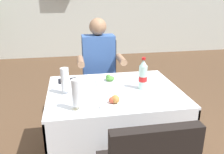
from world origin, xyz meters
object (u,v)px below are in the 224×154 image
at_px(plate_near_camera, 114,101).
at_px(beer_glass_left, 65,81).
at_px(plate_far_diner, 109,80).
at_px(main_dining_table, 114,108).
at_px(napkin_cutlery_set, 68,81).
at_px(chair_far_diner_seat, 101,77).
at_px(seated_diner_far, 99,68).
at_px(beer_glass_middle, 77,95).
at_px(cola_bottle_primary, 143,75).

bearing_deg(plate_near_camera, beer_glass_left, 146.30).
xyz_separation_m(plate_far_diner, beer_glass_left, (-0.39, -0.19, 0.09)).
bearing_deg(beer_glass_left, plate_far_diner, 26.36).
height_order(plate_far_diner, beer_glass_left, beer_glass_left).
height_order(main_dining_table, napkin_cutlery_set, napkin_cutlery_set).
relative_size(main_dining_table, napkin_cutlery_set, 5.74).
bearing_deg(beer_glass_left, chair_far_diner_seat, 64.44).
distance_m(main_dining_table, plate_far_diner, 0.26).
distance_m(seated_diner_far, napkin_cutlery_set, 0.56).
xyz_separation_m(chair_far_diner_seat, plate_far_diner, (-0.01, -0.65, 0.20)).
distance_m(beer_glass_left, napkin_cutlery_set, 0.32).
height_order(main_dining_table, seated_diner_far, seated_diner_far).
bearing_deg(beer_glass_middle, seated_diner_far, 74.42).
bearing_deg(cola_bottle_primary, seated_diner_far, 110.56).
xyz_separation_m(plate_near_camera, napkin_cutlery_set, (-0.34, 0.53, -0.01)).
bearing_deg(napkin_cutlery_set, beer_glass_left, -92.86).
bearing_deg(main_dining_table, napkin_cutlery_set, 143.83).
bearing_deg(plate_near_camera, chair_far_diner_seat, 87.43).
height_order(chair_far_diner_seat, cola_bottle_primary, cola_bottle_primary).
height_order(seated_diner_far, cola_bottle_primary, seated_diner_far).
distance_m(plate_near_camera, cola_bottle_primary, 0.39).
relative_size(plate_near_camera, beer_glass_left, 1.05).
distance_m(main_dining_table, plate_near_camera, 0.32).
bearing_deg(seated_diner_far, beer_glass_left, -116.65).
xyz_separation_m(plate_near_camera, cola_bottle_primary, (0.29, 0.23, 0.10)).
relative_size(plate_far_diner, beer_glass_middle, 1.01).
relative_size(chair_far_diner_seat, beer_glass_left, 4.41).
bearing_deg(main_dining_table, plate_far_diner, 94.55).
bearing_deg(plate_far_diner, main_dining_table, -85.45).
distance_m(seated_diner_far, cola_bottle_primary, 0.80).
xyz_separation_m(main_dining_table, cola_bottle_primary, (0.24, -0.02, 0.29)).
distance_m(main_dining_table, napkin_cutlery_set, 0.51).
relative_size(main_dining_table, beer_glass_left, 5.04).
relative_size(cola_bottle_primary, napkin_cutlery_set, 1.44).
distance_m(plate_near_camera, beer_glass_left, 0.44).
xyz_separation_m(seated_diner_far, cola_bottle_primary, (0.28, -0.74, 0.15)).
distance_m(main_dining_table, chair_far_diner_seat, 0.83).
relative_size(main_dining_table, beer_glass_middle, 4.88).
distance_m(main_dining_table, cola_bottle_primary, 0.38).
height_order(plate_near_camera, beer_glass_left, beer_glass_left).
distance_m(beer_glass_left, cola_bottle_primary, 0.65).
height_order(seated_diner_far, beer_glass_middle, seated_diner_far).
bearing_deg(cola_bottle_primary, main_dining_table, 175.28).
bearing_deg(chair_far_diner_seat, napkin_cutlery_set, -125.44).
xyz_separation_m(plate_near_camera, beer_glass_middle, (-0.27, -0.06, 0.10)).
relative_size(main_dining_table, plate_near_camera, 4.82).
height_order(chair_far_diner_seat, beer_glass_middle, chair_far_diner_seat).
bearing_deg(main_dining_table, seated_diner_far, 92.76).
bearing_deg(plate_far_diner, cola_bottle_primary, -37.75).
bearing_deg(chair_far_diner_seat, plate_near_camera, -92.57).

